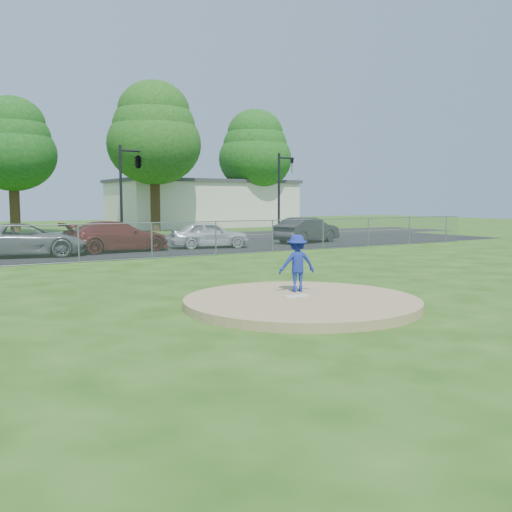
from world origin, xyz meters
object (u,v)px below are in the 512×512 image
(traffic_signal_right, at_px, (282,187))
(parked_car_charcoal, at_px, (307,230))
(tree_center, at_px, (12,144))
(parked_car_darkred, at_px, (117,236))
(parked_car_pearl, at_px, (210,234))
(commercial_building, at_px, (202,203))
(parked_car_gray, at_px, (25,240))
(tree_far_right, at_px, (255,150))
(pitcher, at_px, (297,263))
(tree_right, at_px, (154,133))
(traffic_signal_center, at_px, (136,163))

(traffic_signal_right, distance_m, parked_car_charcoal, 6.98)
(tree_center, distance_m, parked_car_charcoal, 22.94)
(parked_car_darkred, xyz_separation_m, parked_car_pearl, (4.74, -0.27, -0.04))
(commercial_building, xyz_separation_m, parked_car_gray, (-19.35, -22.35, -1.43))
(tree_far_right, bearing_deg, tree_center, -177.27)
(tree_far_right, height_order, pitcher, tree_far_right)
(tree_center, bearing_deg, pitcher, -87.48)
(parked_car_darkred, bearing_deg, parked_car_charcoal, -93.83)
(commercial_building, relative_size, tree_right, 1.41)
(tree_center, distance_m, traffic_signal_center, 13.12)
(parked_car_darkred, bearing_deg, commercial_building, -38.89)
(parked_car_gray, height_order, parked_car_darkred, parked_car_darkred)
(tree_far_right, distance_m, traffic_signal_center, 20.78)
(traffic_signal_center, bearing_deg, parked_car_pearl, -76.60)
(parked_car_gray, xyz_separation_m, parked_car_pearl, (8.85, -0.06, -0.04))
(traffic_signal_right, relative_size, parked_car_pearl, 1.40)
(parked_car_darkred, bearing_deg, pitcher, 174.54)
(traffic_signal_center, distance_m, parked_car_pearl, 7.67)
(commercial_building, bearing_deg, parked_car_charcoal, -100.43)
(parked_car_darkred, bearing_deg, tree_far_right, -49.49)
(commercial_building, height_order, traffic_signal_center, traffic_signal_center)
(tree_right, xyz_separation_m, parked_car_pearl, (-3.50, -16.41, -6.96))
(parked_car_gray, distance_m, parked_car_darkred, 4.11)
(tree_far_right, relative_size, parked_car_charcoal, 2.45)
(commercial_building, bearing_deg, traffic_signal_right, -96.29)
(parked_car_darkred, bearing_deg, traffic_signal_right, -69.84)
(traffic_signal_center, bearing_deg, parked_car_charcoal, -37.18)
(parked_car_charcoal, bearing_deg, parked_car_gray, 74.83)
(parked_car_pearl, bearing_deg, commercial_building, -10.27)
(parked_car_darkred, relative_size, parked_car_pearl, 1.25)
(parked_car_gray, bearing_deg, parked_car_darkred, -74.80)
(tree_far_right, relative_size, traffic_signal_center, 1.92)
(parked_car_darkred, relative_size, parked_car_charcoal, 1.14)
(tree_right, height_order, parked_car_charcoal, tree_right)
(commercial_building, bearing_deg, tree_far_right, -36.87)
(parked_car_charcoal, bearing_deg, tree_center, 19.32)
(traffic_signal_right, xyz_separation_m, pitcher, (-13.78, -21.17, -2.46))
(tree_center, bearing_deg, parked_car_pearl, -70.56)
(tree_far_right, relative_size, traffic_signal_right, 1.92)
(tree_right, xyz_separation_m, parked_car_darkred, (-8.25, -16.15, -6.92))
(parked_car_darkred, height_order, parked_car_charcoal, same)
(tree_far_right, bearing_deg, pitcher, -119.76)
(parked_car_darkred, bearing_deg, parked_car_pearl, -97.55)
(pitcher, bearing_deg, parked_car_pearl, -93.81)
(pitcher, relative_size, parked_car_charcoal, 0.32)
(parked_car_charcoal, bearing_deg, tree_right, -5.94)
(tree_far_right, distance_m, parked_car_pearl, 25.06)
(pitcher, bearing_deg, traffic_signal_right, -108.01)
(traffic_signal_right, height_order, parked_car_pearl, traffic_signal_right)
(traffic_signal_center, relative_size, parked_car_charcoal, 1.28)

